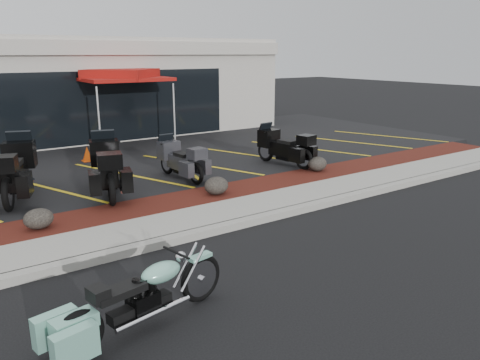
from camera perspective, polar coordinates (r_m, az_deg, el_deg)
ground at (r=8.63m, az=0.71°, el=-8.15°), size 90.00×90.00×0.00m
curb at (r=9.30m, az=-2.49°, el=-5.90°), size 24.00×0.25×0.15m
sidewalk at (r=9.86m, az=-4.66°, el=-4.68°), size 24.00×1.20×0.15m
mulch_bed at (r=10.87m, az=-7.82°, el=-2.84°), size 24.00×1.20×0.16m
upper_lot at (r=15.73m, az=-16.76°, el=2.29°), size 26.00×9.60×0.15m
dealership_building at (r=21.48m, az=-22.47°, el=10.34°), size 18.00×8.16×4.00m
boulder_left at (r=9.78m, az=-23.35°, el=-4.35°), size 0.56×0.46×0.39m
boulder_mid at (r=11.14m, az=-2.90°, el=-0.69°), size 0.60×0.50×0.42m
boulder_right at (r=13.52m, az=9.41°, el=1.95°), size 0.58×0.48×0.41m
hero_cruiser at (r=6.71m, az=-4.83°, el=-11.08°), size 2.68×1.16×0.92m
touring_black_front at (r=12.72m, az=-25.08°, el=2.24°), size 1.74×2.68×1.46m
touring_black_mid at (r=12.32m, az=-16.20°, el=2.63°), size 1.53×2.61×1.43m
touring_grey at (r=13.13m, az=-8.93°, el=3.15°), size 0.93×2.01×1.14m
touring_black_rear at (r=14.54m, az=3.17°, el=4.65°), size 1.11×2.19×1.22m
traffic_cone at (r=15.36m, az=-18.12°, el=3.05°), size 0.37×0.37×0.46m
popup_canopy at (r=17.63m, az=-14.27°, el=12.16°), size 3.69×3.69×2.72m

